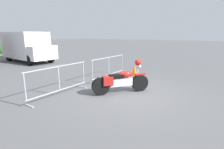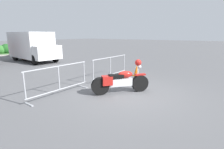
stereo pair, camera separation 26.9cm
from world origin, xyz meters
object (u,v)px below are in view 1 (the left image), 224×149
crowd_barrier_far (109,67)px  traffic_cone (134,70)px  delivery_van (27,46)px  crowd_barrier_near (59,80)px  motorcycle (121,81)px

crowd_barrier_far → traffic_cone: bearing=-30.6°
traffic_cone → delivery_van: bearing=92.9°
crowd_barrier_near → motorcycle: bearing=-47.4°
crowd_barrier_near → delivery_van: size_ratio=0.50×
motorcycle → crowd_barrier_near: (-1.50, 1.63, 0.09)m
traffic_cone → crowd_barrier_far: bearing=149.4°
delivery_van → traffic_cone: bearing=6.3°
crowd_barrier_far → delivery_van: (0.80, 8.55, 0.68)m
motorcycle → delivery_van: (2.30, 10.18, 0.77)m
motorcycle → traffic_cone: 2.92m
motorcycle → crowd_barrier_near: bearing=170.2°
crowd_barrier_near → delivery_van: (3.80, 8.55, 0.68)m
crowd_barrier_near → traffic_cone: bearing=-10.0°
crowd_barrier_near → delivery_van: delivery_van is taller
crowd_barrier_far → motorcycle: bearing=-132.6°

